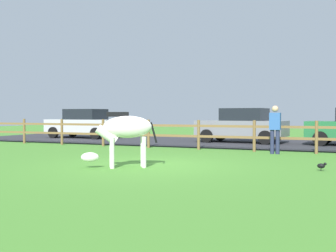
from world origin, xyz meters
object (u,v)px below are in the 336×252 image
Objects in this scene: crow_on_grass at (322,166)px; visitor_near_fence at (275,127)px; zebra at (124,131)px; parked_car_grey at (242,125)px; parked_car_silver at (84,123)px.

visitor_near_fence is (-1.75, 3.88, 0.78)m from crow_on_grass.
zebra is 5.95m from visitor_near_fence.
parked_car_grey is 5.05m from visitor_near_fence.
parked_car_silver and parked_car_grey have the same top height.
parked_car_grey is (-3.98, 8.41, 0.72)m from crow_on_grass.
parked_car_silver is at bearing 129.27° from zebra.
zebra is 0.41× the size of parked_car_silver.
parked_car_grey is 2.52× the size of visitor_near_fence.
visitor_near_fence is at bearing 114.21° from crow_on_grass.
visitor_near_fence is (10.96, -4.67, 0.06)m from parked_car_silver.
crow_on_grass is 0.13× the size of visitor_near_fence.
parked_car_grey is at bearing 115.32° from crow_on_grass.
parked_car_silver is 8.73m from parked_car_grey.
crow_on_grass is 4.33m from visitor_near_fence.
zebra is 12.74m from parked_car_silver.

